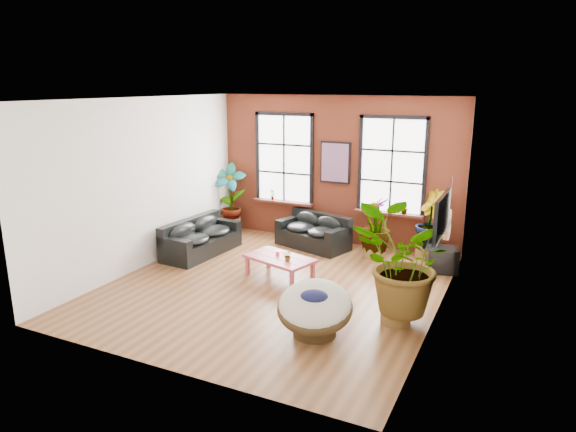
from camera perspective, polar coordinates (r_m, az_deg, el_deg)
name	(u,v)px	position (r m, az deg, el deg)	size (l,w,h in m)	color
room	(277,196)	(9.50, -1.18, 2.28)	(6.04, 6.54, 3.54)	brown
sofa_back	(314,232)	(12.11, 2.94, -1.82)	(1.87, 1.28, 0.78)	black
sofa_left	(200,238)	(11.80, -9.78, -2.45)	(0.96, 2.04, 0.79)	black
coffee_table	(279,259)	(10.18, -0.95, -4.84)	(1.51, 1.12, 0.52)	#AF3F4F
papasan_chair	(315,308)	(7.95, 3.01, -10.13)	(1.39, 1.40, 0.87)	#392914
poster	(335,163)	(12.20, 5.26, 5.94)	(0.74, 0.06, 0.98)	black
tv_wall_unit	(443,218)	(9.10, 16.89, -0.23)	(0.13, 1.86, 1.20)	black
media_box	(442,260)	(11.03, 16.74, -4.66)	(0.73, 0.66, 0.51)	black
pot_back_left	(231,224)	(13.47, -6.38, -0.93)	(0.61, 0.61, 0.38)	brown
pot_back_right	(428,250)	(11.76, 15.30, -3.63)	(0.67, 0.67, 0.40)	brown
pot_right_wall	(396,312)	(8.60, 11.88, -10.42)	(0.63, 0.63, 0.36)	brown
pot_mid	(374,250)	(11.58, 9.52, -3.74)	(0.59, 0.59, 0.34)	brown
floor_plant_back_left	(230,195)	(13.24, -6.49, 2.28)	(0.87, 0.59, 1.64)	#2C4E15
floor_plant_back_right	(430,221)	(11.60, 15.45, -0.59)	(0.76, 0.61, 1.38)	#2C4E15
floor_plant_right_wall	(400,264)	(8.28, 12.34, -5.19)	(1.54, 1.33, 1.71)	#2C4E15
floor_plant_mid	(375,225)	(11.42, 9.68, -0.98)	(0.68, 0.68, 1.21)	#2C4E15
table_plant	(288,256)	(9.91, -0.01, -4.42)	(0.20, 0.17, 0.22)	#2C4E15
sill_plant_left	(272,194)	(12.98, -1.76, 2.40)	(0.14, 0.10, 0.27)	#2C4E15
sill_plant_right	(404,208)	(11.86, 12.79, 0.88)	(0.15, 0.15, 0.27)	#2C4E15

